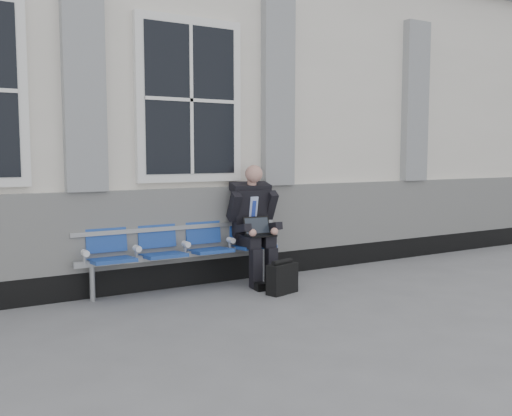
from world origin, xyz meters
TOP-DOWN VIEW (x-y plane):
  - ground at (0.00, 0.00)m, footprint 70.00×70.00m
  - station_building at (-0.02, 3.47)m, footprint 14.40×4.40m
  - bench at (0.19, 1.32)m, footprint 2.60×0.47m
  - businessman at (1.08, 1.19)m, footprint 0.63×0.84m
  - briefcase at (1.07, 0.52)m, footprint 0.42×0.27m

SIDE VIEW (x-z plane):
  - ground at x=0.00m, z-range 0.00..0.00m
  - briefcase at x=1.07m, z-range -0.02..0.38m
  - bench at x=0.19m, z-range 0.10..1.01m
  - businessman at x=1.08m, z-range 0.05..1.53m
  - station_building at x=-0.02m, z-range -0.02..4.47m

